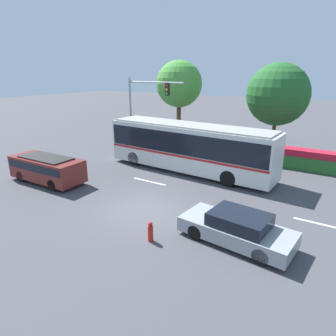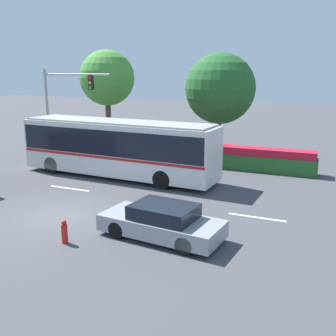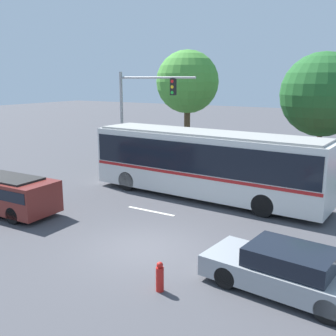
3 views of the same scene
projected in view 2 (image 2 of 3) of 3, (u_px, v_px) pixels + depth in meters
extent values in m
plane|color=#444449|center=(59.00, 215.00, 16.47)|extent=(140.00, 140.00, 0.00)
cube|color=silver|center=(118.00, 148.00, 22.24)|extent=(11.86, 3.07, 2.90)
cube|color=black|center=(117.00, 140.00, 22.13)|extent=(11.63, 3.10, 1.39)
cube|color=#B21E1E|center=(118.00, 154.00, 22.32)|extent=(11.75, 3.09, 0.14)
cube|color=black|center=(39.00, 135.00, 24.68)|extent=(0.16, 2.12, 1.62)
cube|color=#959592|center=(117.00, 122.00, 21.89)|extent=(11.38, 2.85, 0.10)
cylinder|color=black|center=(52.00, 165.00, 23.28)|extent=(1.01, 0.35, 1.00)
cylinder|color=black|center=(76.00, 158.00, 25.19)|extent=(1.01, 0.35, 1.00)
cylinder|color=black|center=(162.00, 179.00, 20.11)|extent=(1.01, 0.35, 1.00)
cylinder|color=black|center=(180.00, 170.00, 22.02)|extent=(1.01, 0.35, 1.00)
cube|color=gray|center=(161.00, 225.00, 14.12)|extent=(4.66, 2.30, 0.60)
cube|color=black|center=(164.00, 211.00, 13.94)|extent=(2.40, 1.85, 0.50)
cylinder|color=black|center=(117.00, 230.00, 14.11)|extent=(0.66, 0.28, 0.64)
cylinder|color=black|center=(141.00, 216.00, 15.51)|extent=(0.66, 0.28, 0.64)
cylinder|color=black|center=(184.00, 246.00, 12.82)|extent=(0.66, 0.28, 0.64)
cylinder|color=black|center=(204.00, 229.00, 14.22)|extent=(0.66, 0.28, 0.64)
cylinder|color=gray|center=(48.00, 115.00, 26.46)|extent=(0.18, 0.18, 6.11)
cylinder|color=gray|center=(76.00, 74.00, 24.85)|extent=(5.00, 0.12, 0.12)
cube|color=black|center=(91.00, 83.00, 24.54)|extent=(0.30, 0.22, 0.90)
cylinder|color=red|center=(90.00, 78.00, 24.36)|extent=(0.18, 0.02, 0.18)
cylinder|color=yellow|center=(90.00, 83.00, 24.44)|extent=(0.18, 0.02, 0.18)
cylinder|color=green|center=(90.00, 88.00, 24.51)|extent=(0.18, 0.02, 0.18)
cube|color=#286028|center=(236.00, 161.00, 24.40)|extent=(9.63, 1.14, 0.97)
cube|color=#B7192D|center=(237.00, 150.00, 24.23)|extent=(9.44, 1.08, 0.45)
cylinder|color=brown|center=(109.00, 125.00, 29.26)|extent=(0.40, 0.40, 4.07)
sphere|color=#479338|center=(107.00, 78.00, 28.43)|extent=(4.03, 4.03, 4.03)
cylinder|color=brown|center=(219.00, 135.00, 28.25)|extent=(0.31, 0.31, 3.00)
sphere|color=#236028|center=(220.00, 89.00, 27.46)|extent=(4.98, 4.98, 4.98)
cylinder|color=red|center=(65.00, 234.00, 13.69)|extent=(0.22, 0.22, 0.70)
sphere|color=red|center=(64.00, 223.00, 13.59)|extent=(0.18, 0.18, 0.18)
cube|color=silver|center=(257.00, 217.00, 16.19)|extent=(2.40, 0.16, 0.01)
cube|color=silver|center=(70.00, 188.00, 20.25)|extent=(2.40, 0.16, 0.01)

